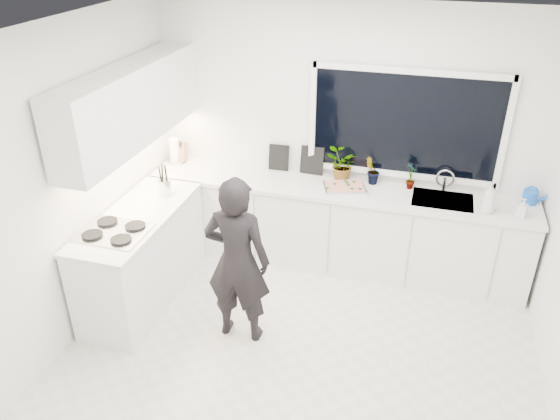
% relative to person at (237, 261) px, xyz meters
% --- Properties ---
extents(floor, '(4.00, 3.50, 0.02)m').
position_rel_person_xyz_m(floor, '(0.58, -0.07, -0.79)').
color(floor, beige).
rests_on(floor, ground).
extents(wall_back, '(4.00, 0.02, 2.70)m').
position_rel_person_xyz_m(wall_back, '(0.58, 1.69, 0.57)').
color(wall_back, white).
rests_on(wall_back, ground).
extents(wall_left, '(0.02, 3.50, 2.70)m').
position_rel_person_xyz_m(wall_left, '(-1.43, -0.07, 0.57)').
color(wall_left, white).
rests_on(wall_left, ground).
extents(ceiling, '(4.00, 3.50, 0.02)m').
position_rel_person_xyz_m(ceiling, '(0.58, -0.07, 1.93)').
color(ceiling, white).
rests_on(ceiling, wall_back).
extents(window, '(1.80, 0.02, 1.00)m').
position_rel_person_xyz_m(window, '(1.18, 1.65, 0.77)').
color(window, black).
rests_on(window, wall_back).
extents(base_cabinets_back, '(3.92, 0.58, 0.88)m').
position_rel_person_xyz_m(base_cabinets_back, '(0.58, 1.38, -0.34)').
color(base_cabinets_back, white).
rests_on(base_cabinets_back, floor).
extents(base_cabinets_left, '(0.58, 1.60, 0.88)m').
position_rel_person_xyz_m(base_cabinets_left, '(-1.09, 0.28, -0.34)').
color(base_cabinets_left, white).
rests_on(base_cabinets_left, floor).
extents(countertop_back, '(3.94, 0.62, 0.04)m').
position_rel_person_xyz_m(countertop_back, '(0.58, 1.37, 0.12)').
color(countertop_back, silver).
rests_on(countertop_back, base_cabinets_back).
extents(countertop_left, '(0.62, 1.60, 0.04)m').
position_rel_person_xyz_m(countertop_left, '(-1.09, 0.28, 0.12)').
color(countertop_left, silver).
rests_on(countertop_left, base_cabinets_left).
extents(upper_cabinets, '(0.34, 2.10, 0.70)m').
position_rel_person_xyz_m(upper_cabinets, '(-1.21, 0.63, 1.07)').
color(upper_cabinets, white).
rests_on(upper_cabinets, wall_left).
extents(sink, '(0.58, 0.42, 0.14)m').
position_rel_person_xyz_m(sink, '(1.63, 1.38, 0.09)').
color(sink, silver).
rests_on(sink, countertop_back).
extents(faucet, '(0.03, 0.03, 0.22)m').
position_rel_person_xyz_m(faucet, '(1.63, 1.58, 0.25)').
color(faucet, silver).
rests_on(faucet, countertop_back).
extents(stovetop, '(0.56, 0.48, 0.03)m').
position_rel_person_xyz_m(stovetop, '(-1.11, -0.07, 0.15)').
color(stovetop, black).
rests_on(stovetop, countertop_left).
extents(person, '(0.58, 0.39, 1.57)m').
position_rel_person_xyz_m(person, '(0.00, 0.00, 0.00)').
color(person, black).
rests_on(person, floor).
extents(pizza_tray, '(0.49, 0.42, 0.03)m').
position_rel_person_xyz_m(pizza_tray, '(0.67, 1.35, 0.15)').
color(pizza_tray, '#B6B5BA').
rests_on(pizza_tray, countertop_back).
extents(pizza, '(0.44, 0.38, 0.01)m').
position_rel_person_xyz_m(pizza, '(0.67, 1.35, 0.17)').
color(pizza, '#B42F18').
rests_on(pizza, pizza_tray).
extents(watering_can, '(0.18, 0.18, 0.13)m').
position_rel_person_xyz_m(watering_can, '(2.43, 1.54, 0.20)').
color(watering_can, blue).
rests_on(watering_can, countertop_back).
extents(paper_towel_roll, '(0.13, 0.13, 0.26)m').
position_rel_person_xyz_m(paper_towel_roll, '(-1.27, 1.48, 0.27)').
color(paper_towel_roll, white).
rests_on(paper_towel_roll, countertop_back).
extents(knife_block, '(0.14, 0.11, 0.22)m').
position_rel_person_xyz_m(knife_block, '(-1.23, 1.52, 0.25)').
color(knife_block, '#A1794B').
rests_on(knife_block, countertop_back).
extents(utensil_crock, '(0.17, 0.17, 0.16)m').
position_rel_person_xyz_m(utensil_crock, '(-1.02, 0.73, 0.22)').
color(utensil_crock, '#B0B1B5').
rests_on(utensil_crock, countertop_left).
extents(picture_frame_large, '(0.22, 0.03, 0.28)m').
position_rel_person_xyz_m(picture_frame_large, '(-0.11, 1.62, 0.28)').
color(picture_frame_large, black).
rests_on(picture_frame_large, countertop_back).
extents(picture_frame_small, '(0.25, 0.04, 0.30)m').
position_rel_person_xyz_m(picture_frame_small, '(0.26, 1.62, 0.29)').
color(picture_frame_small, black).
rests_on(picture_frame_small, countertop_back).
extents(herb_plants, '(0.97, 0.31, 0.33)m').
position_rel_person_xyz_m(herb_plants, '(0.72, 1.54, 0.30)').
color(herb_plants, '#26662D').
rests_on(herb_plants, countertop_back).
extents(soap_bottles, '(0.43, 0.16, 0.31)m').
position_rel_person_xyz_m(soap_bottles, '(2.10, 1.23, 0.27)').
color(soap_bottles, '#D8BF66').
rests_on(soap_bottles, countertop_back).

